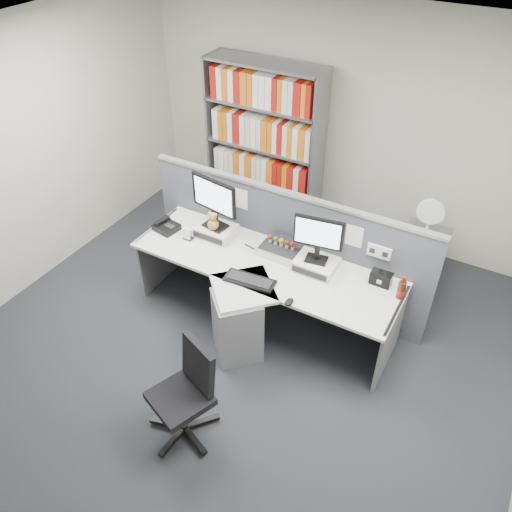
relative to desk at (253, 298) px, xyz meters
The scene contains 21 objects.
ground 0.75m from the desk, 90.00° to the right, with size 5.50×5.50×0.00m, color #2D3035.
room_shell 1.46m from the desk, 90.00° to the right, with size 5.04×5.54×2.72m.
partition 0.68m from the desk, 89.59° to the left, with size 3.00×0.08×1.27m.
desk is the anchor object (origin of this frame).
monitor_riser_left 0.82m from the desk, 149.57° to the left, with size 0.38×0.31×0.10m.
monitor_riser_right 0.67m from the desk, 40.30° to the left, with size 0.38×0.31×0.10m.
monitor_left 1.02m from the desk, 149.44° to the left, with size 0.52×0.20×0.53m.
monitor_right 0.87m from the desk, 40.44° to the left, with size 0.45×0.17×0.46m.
desktop_pc 0.55m from the desk, 81.54° to the left, with size 0.36×0.33×0.10m.
figurines 0.60m from the desk, 81.22° to the left, with size 0.29×0.05×0.09m.
keyboard 0.29m from the desk, 82.63° to the right, with size 0.48×0.22×0.03m.
mouse 0.55m from the desk, 19.68° to the right, with size 0.07×0.11×0.04m, color black.
desk_phone 1.20m from the desk, 169.68° to the left, with size 0.26×0.24×0.10m.
desk_calendar 0.93m from the desk, 167.84° to the left, with size 0.10×0.08×0.12m.
plush_toy 0.85m from the desk, 152.55° to the left, with size 0.11×0.11×0.20m.
speaker 1.19m from the desk, 24.42° to the left, with size 0.19×0.11×0.13m, color black.
cola_bottle 1.35m from the desk, 17.03° to the left, with size 0.07×0.07×0.24m.
shelving_unit 2.12m from the desk, 115.96° to the left, with size 1.41×0.40×2.00m.
filing_cabinet 1.85m from the desk, 49.39° to the left, with size 0.45×0.61×0.70m.
desk_fan 1.92m from the desk, 49.38° to the left, with size 0.27×0.16×0.45m.
office_chair 1.19m from the desk, 85.92° to the right, with size 0.59×0.59×0.88m.
Camera 1 is at (1.77, -2.49, 3.77)m, focal length 36.02 mm.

